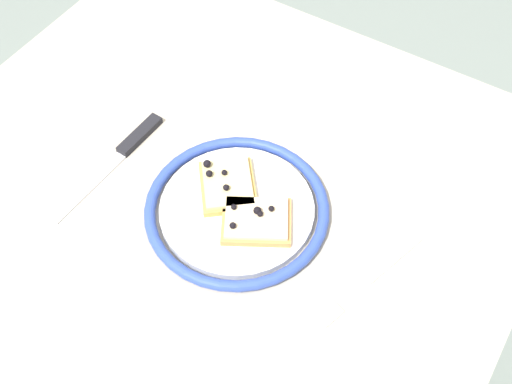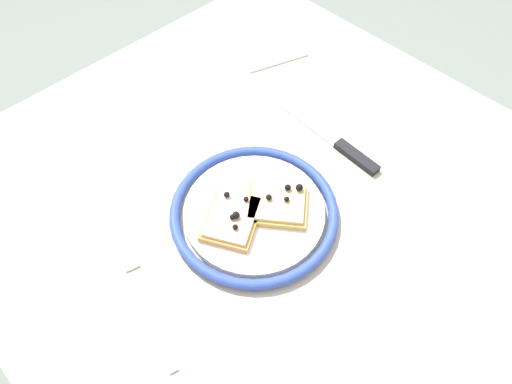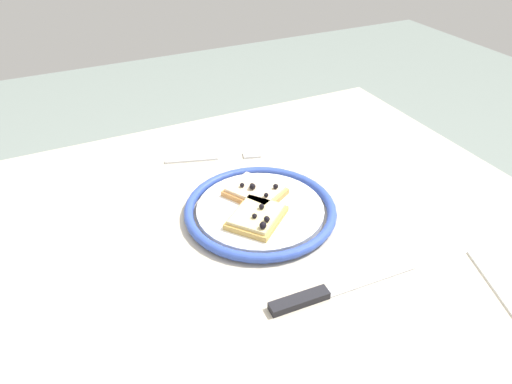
# 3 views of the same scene
# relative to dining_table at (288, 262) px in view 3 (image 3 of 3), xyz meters

# --- Properties ---
(dining_table) EXTENTS (0.92, 0.95, 0.71)m
(dining_table) POSITION_rel_dining_table_xyz_m (0.00, 0.00, 0.00)
(dining_table) COLOR #BCB29E
(dining_table) RESTS_ON ground_plane
(plate) EXTENTS (0.27, 0.27, 0.02)m
(plate) POSITION_rel_dining_table_xyz_m (-0.06, -0.03, 0.09)
(plate) COLOR white
(plate) RESTS_ON dining_table
(pizza_slice_near) EXTENTS (0.12, 0.12, 0.03)m
(pizza_slice_near) POSITION_rel_dining_table_xyz_m (-0.03, -0.05, 0.10)
(pizza_slice_near) COLOR tan
(pizza_slice_near) RESTS_ON plate
(pizza_slice_far) EXTENTS (0.12, 0.12, 0.03)m
(pizza_slice_far) POSITION_rel_dining_table_xyz_m (-0.10, -0.02, 0.10)
(pizza_slice_far) COLOR #D08E4C
(pizza_slice_far) RESTS_ON plate
(knife) EXTENTS (0.03, 0.24, 0.01)m
(knife) POSITION_rel_dining_table_xyz_m (0.15, -0.04, 0.08)
(knife) COLOR silver
(knife) RESTS_ON dining_table
(fork) EXTENTS (0.07, 0.20, 0.00)m
(fork) POSITION_rel_dining_table_xyz_m (-0.27, -0.03, 0.08)
(fork) COLOR silver
(fork) RESTS_ON dining_table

